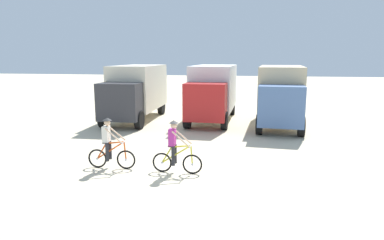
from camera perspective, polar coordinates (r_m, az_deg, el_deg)
name	(u,v)px	position (r m, az deg, el deg)	size (l,w,h in m)	color
ground_plane	(185,167)	(12.49, -1.15, -7.71)	(120.00, 120.00, 0.00)	beige
box_truck_cream_rv	(136,90)	(21.61, -9.22, 4.95)	(2.52, 6.80, 3.35)	beige
box_truck_avon_van	(213,90)	(21.22, 3.46, 4.97)	(2.50, 6.79, 3.35)	white
box_truck_tan_camper	(281,93)	(20.25, 14.43, 4.40)	(2.75, 6.87, 3.35)	#CCB78E
cyclist_orange_shirt	(109,145)	(12.41, -13.48, -4.04)	(1.73, 0.52, 1.82)	black
cyclist_cowboy_hat	(175,149)	(11.61, -2.78, -4.76)	(1.73, 0.52, 1.82)	black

